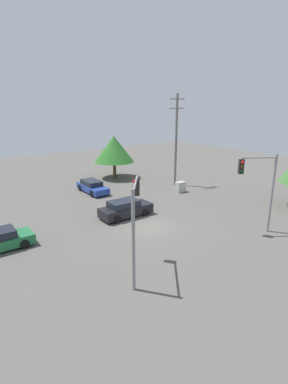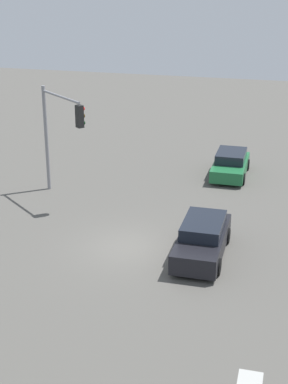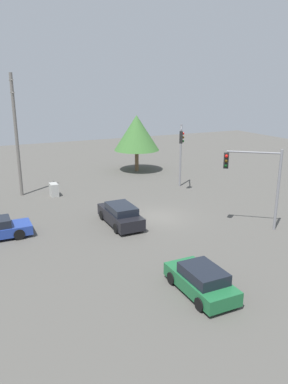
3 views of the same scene
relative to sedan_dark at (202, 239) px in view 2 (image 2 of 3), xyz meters
name	(u,v)px [view 2 (image 2 of 3)]	position (x,y,z in m)	size (l,w,h in m)	color
ground_plane	(131,247)	(0.12, -3.03, -0.72)	(80.00, 80.00, 0.00)	#54514C
sedan_dark	(202,239)	(0.00, 0.00, 0.00)	(4.62, 1.94, 1.49)	black
sedan_green	(230,164)	(-10.03, -0.06, -0.07)	(4.07, 1.92, 1.36)	#1E6638
traffic_signal_main	(60,125)	(-4.50, -7.94, 3.08)	(2.48, 3.03, 5.53)	gray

